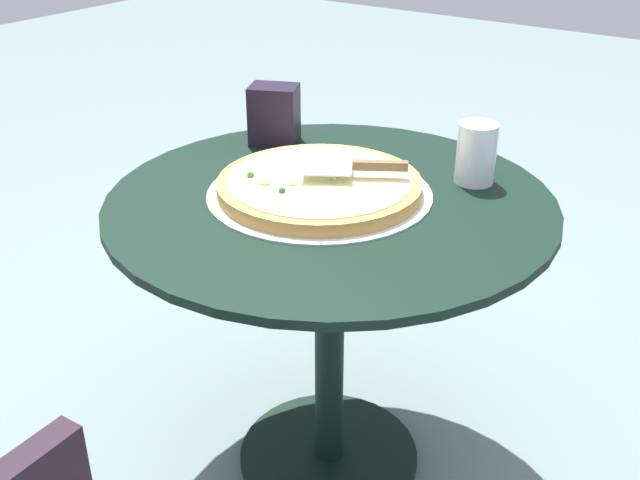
{
  "coord_description": "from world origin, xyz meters",
  "views": [
    {
      "loc": [
        -0.77,
        1.14,
        1.3
      ],
      "look_at": [
        0.03,
        -0.0,
        0.58
      ],
      "focal_mm": 42.6,
      "sensor_mm": 36.0,
      "label": 1
    }
  ],
  "objects_px": {
    "patio_table": "(330,266)",
    "pizza_server": "(355,166)",
    "pizza_on_tray": "(320,186)",
    "napkin_dispenser": "(274,115)",
    "drinking_cup": "(476,153)"
  },
  "relations": [
    {
      "from": "patio_table",
      "to": "pizza_server",
      "type": "bearing_deg",
      "value": -123.48
    },
    {
      "from": "pizza_on_tray",
      "to": "napkin_dispenser",
      "type": "height_order",
      "value": "napkin_dispenser"
    },
    {
      "from": "pizza_on_tray",
      "to": "drinking_cup",
      "type": "relative_size",
      "value": 3.59
    },
    {
      "from": "napkin_dispenser",
      "to": "drinking_cup",
      "type": "bearing_deg",
      "value": 161.72
    },
    {
      "from": "pizza_on_tray",
      "to": "napkin_dispenser",
      "type": "relative_size",
      "value": 3.32
    },
    {
      "from": "pizza_server",
      "to": "drinking_cup",
      "type": "relative_size",
      "value": 1.63
    },
    {
      "from": "pizza_server",
      "to": "napkin_dispenser",
      "type": "relative_size",
      "value": 1.5
    },
    {
      "from": "drinking_cup",
      "to": "napkin_dispenser",
      "type": "distance_m",
      "value": 0.49
    },
    {
      "from": "pizza_on_tray",
      "to": "napkin_dispenser",
      "type": "xyz_separation_m",
      "value": [
        0.26,
        -0.18,
        0.05
      ]
    },
    {
      "from": "patio_table",
      "to": "pizza_on_tray",
      "type": "relative_size",
      "value": 1.98
    },
    {
      "from": "pizza_on_tray",
      "to": "pizza_server",
      "type": "relative_size",
      "value": 2.21
    },
    {
      "from": "pizza_server",
      "to": "pizza_on_tray",
      "type": "bearing_deg",
      "value": 37.04
    },
    {
      "from": "patio_table",
      "to": "drinking_cup",
      "type": "xyz_separation_m",
      "value": [
        -0.2,
        -0.23,
        0.22
      ]
    },
    {
      "from": "patio_table",
      "to": "napkin_dispenser",
      "type": "distance_m",
      "value": 0.41
    },
    {
      "from": "pizza_on_tray",
      "to": "pizza_server",
      "type": "distance_m",
      "value": 0.08
    }
  ]
}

